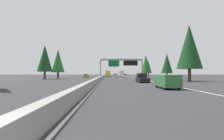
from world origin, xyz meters
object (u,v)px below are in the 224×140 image
object	(u,v)px
box_truck_near_center	(108,74)
conifer_left_mid	(58,61)
bus_far_right	(121,73)
conifer_left_near	(45,58)
sedan_far_center	(115,75)
conifer_right_near	(189,47)
oncoming_near	(86,76)
sign_gantry_overhead	(122,63)
conifer_right_mid	(167,63)
conifer_right_distant	(148,67)
pickup_mid_left	(142,78)
sedan_distant_b	(125,76)
conifer_right_far	(146,64)
minivan_mid_right	(167,81)
sedan_near_right	(119,75)

from	to	relation	value
box_truck_near_center	conifer_left_mid	bearing A→B (deg)	154.26
bus_far_right	conifer_left_near	xyz separation A→B (m)	(-46.12, 26.49, 4.68)
sedan_far_center	conifer_left_near	size ratio (longest dim) A/B	0.42
conifer_right_near	oncoming_near	bearing A→B (deg)	42.18
sign_gantry_overhead	conifer_left_mid	distance (m)	20.97
conifer_right_mid	conifer_right_distant	size ratio (longest dim) A/B	1.00
pickup_mid_left	sedan_distant_b	distance (m)	43.06
conifer_left_near	conifer_right_mid	bearing A→B (deg)	-86.21
sedan_distant_b	conifer_right_distant	xyz separation A→B (m)	(18.67, -13.90, 4.34)
pickup_mid_left	conifer_right_mid	xyz separation A→B (m)	(22.92, -12.14, 4.08)
bus_far_right	conifer_left_near	distance (m)	53.39
bus_far_right	conifer_right_mid	world-z (taller)	conifer_right_mid
oncoming_near	conifer_left_mid	world-z (taller)	conifer_left_mid
box_truck_near_center	conifer_right_far	xyz separation A→B (m)	(-24.96, -14.00, 3.56)
pickup_mid_left	conifer_right_near	world-z (taller)	conifer_right_near
conifer_right_mid	sedan_distant_b	bearing A→B (deg)	30.44
pickup_mid_left	conifer_left_mid	world-z (taller)	conifer_left_mid
oncoming_near	minivan_mid_right	bearing A→B (deg)	17.36
sedan_near_right	sign_gantry_overhead	bearing A→B (deg)	177.56
pickup_mid_left	sedan_near_right	world-z (taller)	pickup_mid_left
conifer_right_mid	conifer_left_mid	bearing A→B (deg)	89.58
sedan_far_center	conifer_right_near	xyz separation A→B (m)	(-49.53, -15.32, 7.22)
minivan_mid_right	box_truck_near_center	distance (m)	72.14
sedan_far_center	conifer_left_mid	size ratio (longest dim) A/B	0.46
box_truck_near_center	sedan_far_center	bearing A→B (deg)	-119.37
box_truck_near_center	conifer_left_near	bearing A→B (deg)	151.80
conifer_right_mid	conifer_right_distant	world-z (taller)	conifer_right_distant
minivan_mid_right	conifer_right_far	distance (m)	47.45
box_truck_near_center	bus_far_right	xyz separation A→B (m)	(10.13, -7.19, 0.11)
box_truck_near_center	bus_far_right	distance (m)	12.42
sedan_distant_b	conifer_left_near	distance (m)	35.46
oncoming_near	conifer_right_far	distance (m)	22.98
pickup_mid_left	box_truck_near_center	xyz separation A→B (m)	(56.36, 7.04, 0.70)
sedan_far_center	conifer_left_near	distance (m)	41.35
bus_far_right	box_truck_near_center	bearing A→B (deg)	144.65
sign_gantry_overhead	oncoming_near	size ratio (longest dim) A/B	2.88
conifer_right_near	bus_far_right	bearing A→B (deg)	10.69
minivan_mid_right	bus_far_right	size ratio (longest dim) A/B	0.43
conifer_right_mid	conifer_left_mid	size ratio (longest dim) A/B	0.87
conifer_right_far	sign_gantry_overhead	bearing A→B (deg)	144.52
conifer_left_near	conifer_right_near	bearing A→B (deg)	-112.14
pickup_mid_left	conifer_left_near	world-z (taller)	conifer_left_near
conifer_right_near	minivan_mid_right	bearing A→B (deg)	150.57
conifer_left_mid	conifer_right_near	bearing A→B (deg)	-117.74
box_truck_near_center	conifer_right_near	distance (m)	55.20
sedan_distant_b	oncoming_near	size ratio (longest dim) A/B	1.00
sedan_near_right	conifer_right_far	world-z (taller)	conifer_right_far
bus_far_right	conifer_right_near	bearing A→B (deg)	-169.31
sedan_far_center	conifer_right_mid	xyz separation A→B (m)	(-31.47, -15.68, 4.32)
sign_gantry_overhead	conifer_right_far	bearing A→B (deg)	-35.48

